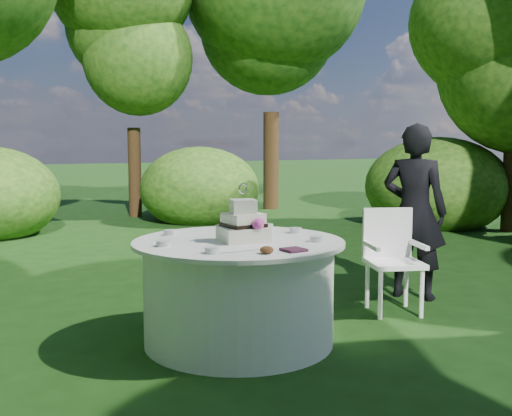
% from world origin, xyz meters
% --- Properties ---
extents(ground, '(80.00, 80.00, 0.00)m').
position_xyz_m(ground, '(0.00, 0.00, 0.00)').
color(ground, '#16360E').
rests_on(ground, ground).
extents(napkins, '(0.14, 0.14, 0.02)m').
position_xyz_m(napkins, '(0.09, -0.58, 0.78)').
color(napkins, '#471E33').
rests_on(napkins, table).
extents(feather_plume, '(0.48, 0.07, 0.01)m').
position_xyz_m(feather_plume, '(-0.21, -0.39, 0.78)').
color(feather_plume, white).
rests_on(feather_plume, table).
extents(guest, '(0.65, 0.73, 1.67)m').
position_xyz_m(guest, '(2.07, 0.26, 0.83)').
color(guest, black).
rests_on(guest, ground).
extents(table, '(1.56, 1.56, 0.77)m').
position_xyz_m(table, '(0.00, 0.00, 0.39)').
color(table, white).
rests_on(table, ground).
extents(cake, '(0.38, 0.38, 0.43)m').
position_xyz_m(cake, '(0.02, -0.05, 0.88)').
color(cake, white).
rests_on(cake, table).
extents(chair, '(0.59, 0.59, 0.90)m').
position_xyz_m(chair, '(1.58, 0.05, 0.52)').
color(chair, white).
rests_on(chair, ground).
extents(votives, '(1.25, 0.96, 0.04)m').
position_xyz_m(votives, '(0.04, 0.05, 0.79)').
color(votives, silver).
rests_on(votives, table).
extents(petal_cups, '(0.56, 1.12, 0.05)m').
position_xyz_m(petal_cups, '(0.13, -0.05, 0.79)').
color(petal_cups, '#562D16').
rests_on(petal_cups, table).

